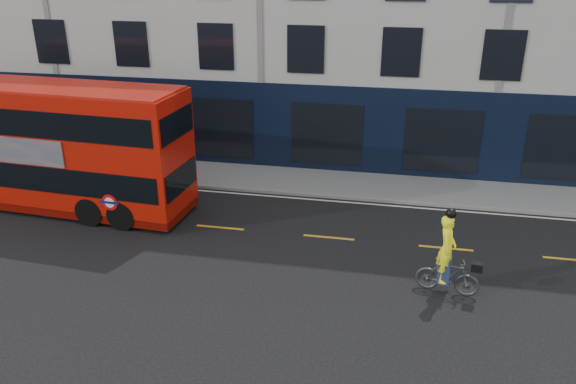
# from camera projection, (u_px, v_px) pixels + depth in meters

# --- Properties ---
(ground) EXTENTS (120.00, 120.00, 0.00)m
(ground) POSITION_uv_depth(u_px,v_px,m) (207.00, 247.00, 19.13)
(ground) COLOR black
(ground) RESTS_ON ground
(pavement) EXTENTS (60.00, 3.00, 0.12)m
(pavement) POSITION_uv_depth(u_px,v_px,m) (254.00, 177.00, 24.99)
(pavement) COLOR slate
(pavement) RESTS_ON ground
(kerb) EXTENTS (60.00, 0.12, 0.13)m
(kerb) POSITION_uv_depth(u_px,v_px,m) (246.00, 190.00, 23.63)
(kerb) COLOR gray
(kerb) RESTS_ON ground
(road_edge_line) EXTENTS (58.00, 0.10, 0.01)m
(road_edge_line) POSITION_uv_depth(u_px,v_px,m) (244.00, 194.00, 23.38)
(road_edge_line) COLOR silver
(road_edge_line) RESTS_ON ground
(lane_dashes) EXTENTS (58.00, 0.12, 0.01)m
(lane_dashes) POSITION_uv_depth(u_px,v_px,m) (220.00, 227.00, 20.49)
(lane_dashes) COLOR gold
(lane_dashes) RESTS_ON ground
(bus) EXTENTS (12.13, 3.54, 4.83)m
(bus) POSITION_uv_depth(u_px,v_px,m) (38.00, 145.00, 21.50)
(bus) COLOR red
(bus) RESTS_ON ground
(cyclist) EXTENTS (1.89, 0.84, 2.69)m
(cyclist) POSITION_uv_depth(u_px,v_px,m) (447.00, 264.00, 16.20)
(cyclist) COLOR #46494B
(cyclist) RESTS_ON ground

